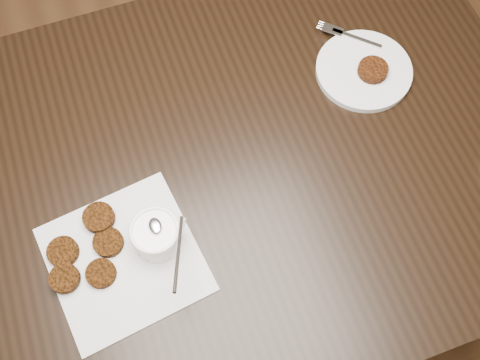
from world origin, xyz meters
name	(u,v)px	position (x,y,z in m)	size (l,w,h in m)	color
floor	(226,296)	(0.00, 0.00, 0.00)	(4.00, 4.00, 0.00)	#56361D
table	(204,235)	(-0.02, 0.09, 0.38)	(1.51, 0.97, 0.75)	black
napkin	(124,259)	(-0.20, -0.04, 0.75)	(0.27, 0.27, 0.00)	silver
sauce_ramekin	(154,229)	(-0.13, -0.02, 0.82)	(0.12, 0.12, 0.13)	white
patty_cluster	(90,254)	(-0.26, -0.01, 0.76)	(0.21, 0.21, 0.02)	#562A0B
plate_with_patty	(364,68)	(0.41, 0.20, 0.77)	(0.21, 0.21, 0.03)	silver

